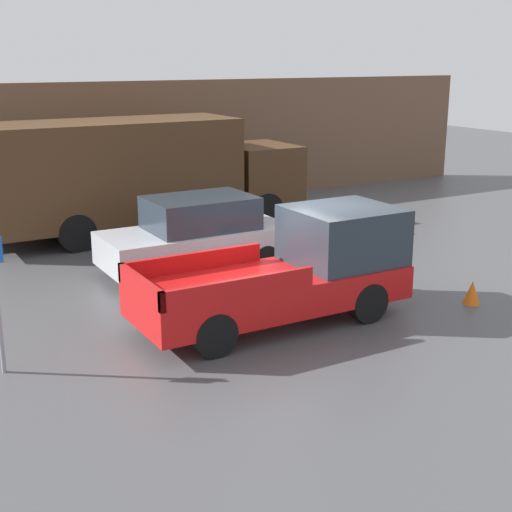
# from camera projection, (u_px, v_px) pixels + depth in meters

# --- Properties ---
(ground_plane) EXTENTS (60.00, 60.00, 0.00)m
(ground_plane) POSITION_uv_depth(u_px,v_px,m) (285.00, 301.00, 14.37)
(ground_plane) COLOR #4C4C4F
(building_wall) EXTENTS (28.00, 0.15, 4.01)m
(building_wall) POSITION_uv_depth(u_px,v_px,m) (115.00, 147.00, 22.22)
(building_wall) COLOR brown
(building_wall) RESTS_ON ground
(pickup_truck) EXTENTS (5.11, 1.93, 2.01)m
(pickup_truck) POSITION_uv_depth(u_px,v_px,m) (295.00, 270.00, 13.17)
(pickup_truck) COLOR red
(pickup_truck) RESTS_ON ground
(car) EXTENTS (4.25, 1.90, 1.72)m
(car) POSITION_uv_depth(u_px,v_px,m) (197.00, 235.00, 16.10)
(car) COLOR #B7BABF
(car) RESTS_ON ground
(delivery_truck) EXTENTS (8.87, 2.51, 3.12)m
(delivery_truck) POSITION_uv_depth(u_px,v_px,m) (137.00, 172.00, 19.45)
(delivery_truck) COLOR #472D19
(delivery_truck) RESTS_ON ground
(newspaper_box) EXTENTS (0.45, 0.40, 1.14)m
(newspaper_box) POSITION_uv_depth(u_px,v_px,m) (106.00, 196.00, 22.12)
(newspaper_box) COLOR red
(newspaper_box) RESTS_ON ground
(traffic_cone) EXTENTS (0.34, 0.34, 0.48)m
(traffic_cone) POSITION_uv_depth(u_px,v_px,m) (472.00, 292.00, 14.12)
(traffic_cone) COLOR orange
(traffic_cone) RESTS_ON ground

